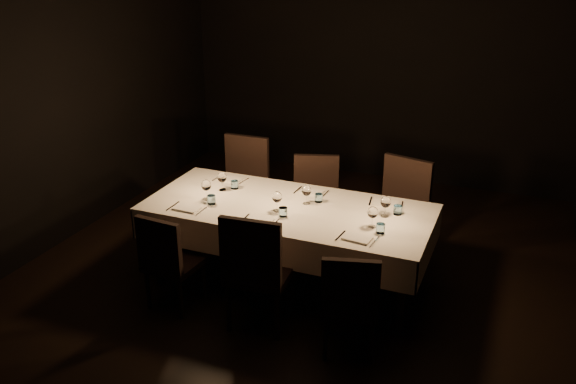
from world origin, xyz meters
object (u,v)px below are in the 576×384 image
at_px(chair_near_left, 168,258).
at_px(chair_near_center, 257,267).
at_px(chair_far_center, 316,198).
at_px(chair_far_right, 400,207).
at_px(dining_table, 288,214).
at_px(chair_far_left, 242,181).
at_px(chair_near_right, 350,300).

height_order(chair_near_left, chair_near_center, chair_near_center).
relative_size(chair_far_center, chair_far_right, 0.92).
xyz_separation_m(chair_near_center, chair_far_right, (0.79, 1.56, 0.00)).
bearing_deg(chair_far_right, dining_table, -121.99).
relative_size(chair_near_left, chair_far_left, 0.85).
xyz_separation_m(dining_table, chair_near_center, (0.04, -0.75, -0.13)).
bearing_deg(dining_table, chair_far_right, 44.17).
xyz_separation_m(dining_table, chair_far_right, (0.83, 0.81, -0.13)).
distance_m(dining_table, chair_near_center, 0.76).
distance_m(chair_near_center, chair_far_center, 1.55).
height_order(chair_far_left, chair_far_right, chair_far_left).
relative_size(chair_near_right, chair_far_left, 0.85).
distance_m(dining_table, chair_near_left, 1.11).
relative_size(dining_table, chair_near_left, 2.88).
bearing_deg(chair_near_center, dining_table, -91.87).
relative_size(chair_near_left, chair_far_center, 0.93).
xyz_separation_m(chair_near_center, chair_far_left, (-0.90, 1.60, 0.00)).
bearing_deg(chair_near_left, chair_far_center, -110.79).
height_order(dining_table, chair_near_center, chair_near_center).
bearing_deg(chair_far_center, chair_near_center, -105.52).
bearing_deg(chair_far_center, chair_far_left, 158.55).
distance_m(chair_far_left, chair_far_center, 0.85).
height_order(chair_near_center, chair_far_center, chair_near_center).
distance_m(dining_table, chair_far_center, 0.81).
bearing_deg(chair_far_left, chair_far_center, -4.71).
distance_m(dining_table, chair_far_left, 1.22).
bearing_deg(chair_far_right, chair_near_left, -121.35).
bearing_deg(dining_table, chair_near_center, -87.16).
relative_size(dining_table, chair_far_right, 2.46).
xyz_separation_m(chair_near_left, chair_near_right, (1.59, -0.04, -0.00)).
distance_m(chair_near_left, chair_near_center, 0.81).
bearing_deg(chair_near_center, chair_near_right, 170.21).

